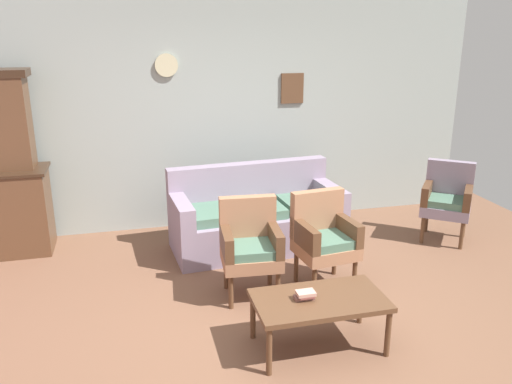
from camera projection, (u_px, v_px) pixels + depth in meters
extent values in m
plane|color=brown|center=(280.00, 332.00, 4.28)|extent=(7.68, 7.68, 0.00)
cube|color=#939E99|center=(219.00, 115.00, 6.30)|extent=(6.40, 0.06, 2.70)
cube|color=brown|center=(292.00, 88.00, 6.38)|extent=(0.28, 0.02, 0.36)
cylinder|color=beige|center=(166.00, 65.00, 5.93)|extent=(0.26, 0.03, 0.26)
cube|color=gray|center=(258.00, 230.00, 5.85)|extent=(1.92, 0.94, 0.42)
cube|color=gray|center=(249.00, 183.00, 6.00)|extent=(1.87, 0.31, 0.48)
cube|color=gray|center=(328.00, 194.00, 6.01)|extent=(0.22, 0.81, 0.24)
cube|color=gray|center=(181.00, 210.00, 5.49)|extent=(0.22, 0.81, 0.24)
cube|color=#4C705B|center=(304.00, 204.00, 5.90)|extent=(0.53, 0.60, 0.10)
cube|color=#4C705B|center=(259.00, 209.00, 5.73)|extent=(0.53, 0.60, 0.10)
cube|color=#4C705B|center=(211.00, 214.00, 5.57)|extent=(0.53, 0.60, 0.10)
cube|color=#9E6B4C|center=(251.00, 258.00, 4.74)|extent=(0.56, 0.52, 0.12)
cube|color=#4C705B|center=(251.00, 250.00, 4.69)|extent=(0.47, 0.44, 0.10)
cube|color=#9E6B4C|center=(248.00, 220.00, 4.84)|extent=(0.53, 0.14, 0.46)
cube|color=brown|center=(275.00, 239.00, 4.72)|extent=(0.12, 0.48, 0.22)
cube|color=brown|center=(227.00, 242.00, 4.65)|extent=(0.12, 0.48, 0.22)
cylinder|color=brown|center=(278.00, 288.00, 4.66)|extent=(0.04, 0.04, 0.32)
cylinder|color=brown|center=(231.00, 292.00, 4.59)|extent=(0.04, 0.04, 0.32)
cylinder|color=brown|center=(270.00, 269.00, 5.02)|extent=(0.04, 0.04, 0.32)
cylinder|color=brown|center=(226.00, 273.00, 4.95)|extent=(0.04, 0.04, 0.32)
cube|color=#9E6B4C|center=(326.00, 249.00, 4.92)|extent=(0.57, 0.54, 0.12)
cube|color=#4C705B|center=(327.00, 241.00, 4.88)|extent=(0.49, 0.46, 0.10)
cube|color=#9E6B4C|center=(317.00, 213.00, 5.01)|extent=(0.53, 0.16, 0.46)
cube|color=brown|center=(347.00, 229.00, 4.94)|extent=(0.14, 0.49, 0.22)
cube|color=brown|center=(305.00, 236.00, 4.79)|extent=(0.14, 0.49, 0.22)
cylinder|color=brown|center=(354.00, 276.00, 4.89)|extent=(0.04, 0.04, 0.32)
cylinder|color=brown|center=(314.00, 283.00, 4.75)|extent=(0.04, 0.04, 0.32)
cylinder|color=brown|center=(334.00, 259.00, 5.23)|extent=(0.04, 0.04, 0.32)
cylinder|color=brown|center=(296.00, 266.00, 5.09)|extent=(0.04, 0.04, 0.32)
cube|color=gray|center=(446.00, 209.00, 6.00)|extent=(0.71, 0.70, 0.12)
cube|color=#4C705B|center=(446.00, 202.00, 5.95)|extent=(0.60, 0.59, 0.10)
cube|color=gray|center=(450.00, 180.00, 6.08)|extent=(0.47, 0.40, 0.46)
cube|color=brown|center=(468.00, 197.00, 5.86)|extent=(0.36, 0.43, 0.22)
cube|color=brown|center=(427.00, 192.00, 6.03)|extent=(0.36, 0.43, 0.22)
cylinder|color=brown|center=(462.00, 236.00, 5.82)|extent=(0.04, 0.04, 0.32)
cylinder|color=brown|center=(422.00, 230.00, 5.98)|extent=(0.04, 0.04, 0.32)
cylinder|color=brown|center=(464.00, 224.00, 6.15)|extent=(0.04, 0.04, 0.32)
cylinder|color=brown|center=(427.00, 219.00, 6.31)|extent=(0.04, 0.04, 0.32)
cube|color=brown|center=(319.00, 300.00, 3.97)|extent=(1.00, 0.56, 0.04)
cylinder|color=brown|center=(253.00, 316.00, 4.15)|extent=(0.04, 0.04, 0.38)
cylinder|color=brown|center=(360.00, 302.00, 4.36)|extent=(0.04, 0.04, 0.38)
cylinder|color=brown|center=(269.00, 351.00, 3.70)|extent=(0.04, 0.04, 0.38)
cylinder|color=brown|center=(388.00, 334.00, 3.92)|extent=(0.04, 0.04, 0.38)
cube|color=brown|center=(304.00, 297.00, 3.95)|extent=(0.15, 0.08, 0.03)
cube|color=brown|center=(306.00, 295.00, 3.94)|extent=(0.11, 0.10, 0.02)
cube|color=tan|center=(306.00, 293.00, 3.93)|extent=(0.14, 0.10, 0.03)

